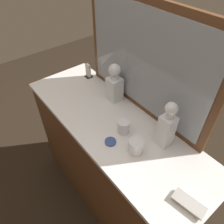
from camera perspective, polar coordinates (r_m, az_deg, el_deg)
The scene contains 10 objects.
ground_plane at distance 2.11m, azimuth 0.00°, elevation -20.88°, with size 6.00×6.00×0.00m, color #2D2319.
dresser at distance 1.70m, azimuth 0.00°, elevation -13.79°, with size 1.41×0.50×0.94m.
dresser_mirror at distance 1.25m, azimuth 8.54°, elevation 13.17°, with size 0.97×0.03×0.67m.
crystal_decanter_left at distance 1.16m, azimuth 14.27°, elevation -4.30°, with size 0.07×0.07×0.29m.
crystal_decanter_far_left at distance 1.43m, azimuth 0.67°, elevation 6.95°, with size 0.09×0.09×0.27m.
crystal_tumbler_left at distance 1.16m, azimuth 6.37°, elevation -9.09°, with size 0.08×0.08×0.08m.
crystal_tumbler_front at distance 1.25m, azimuth 3.06°, elevation -4.05°, with size 0.07×0.07×0.08m.
silver_brush_rear at distance 1.07m, azimuth 19.72°, elevation -21.99°, with size 0.15×0.09×0.02m.
porcelain_dish at distance 1.21m, azimuth -0.41°, elevation -7.90°, with size 0.06×0.06×0.01m.
napkin_holder at distance 1.70m, azimuth -6.33°, elevation 10.61°, with size 0.05×0.05×0.11m.
Camera 1 is at (0.73, -0.58, 1.89)m, focal length 34.34 mm.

